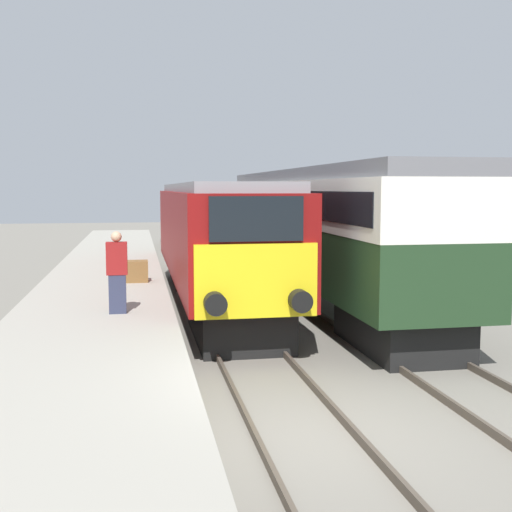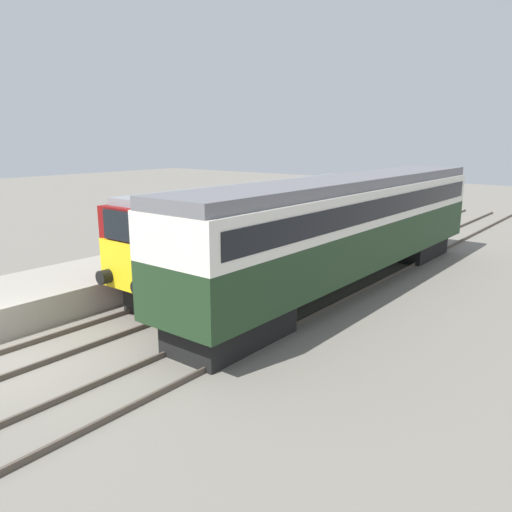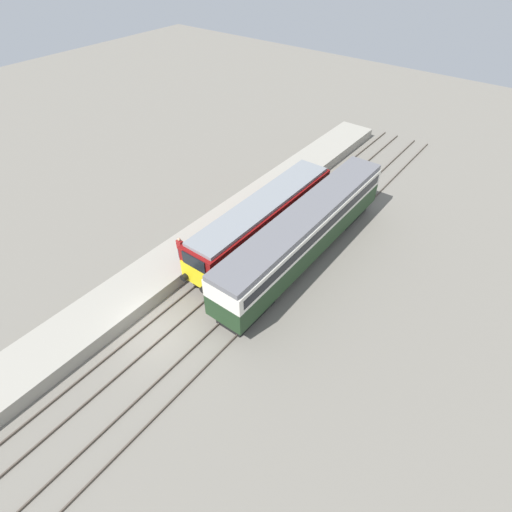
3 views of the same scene
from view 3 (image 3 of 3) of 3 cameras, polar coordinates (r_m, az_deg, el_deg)
name	(u,v)px [view 3 (image 3 of 3)]	position (r m, az deg, el deg)	size (l,w,h in m)	color
ground_plane	(155,332)	(25.26, -14.27, -10.51)	(120.00, 120.00, 0.00)	slate
platform_left	(205,239)	(30.31, -7.31, 2.37)	(3.50, 50.00, 0.93)	#9E998C
rails_near_track	(211,285)	(27.24, -6.49, -4.09)	(1.51, 60.00, 0.14)	#4C4238
rails_far_track	(250,308)	(25.65, -0.85, -7.41)	(1.50, 60.00, 0.14)	#4C4238
locomotive	(263,220)	(29.30, 1.03, 5.19)	(2.70, 14.63, 3.72)	black
passenger_carriage	(305,230)	(27.81, 7.08, 3.66)	(2.75, 17.62, 4.15)	black
person_on_platform	(180,248)	(27.69, -10.74, 1.12)	(0.44, 0.26, 1.74)	#2D334C
luggage_crate	(229,225)	(30.32, -3.88, 4.49)	(0.70, 0.56, 0.60)	brown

